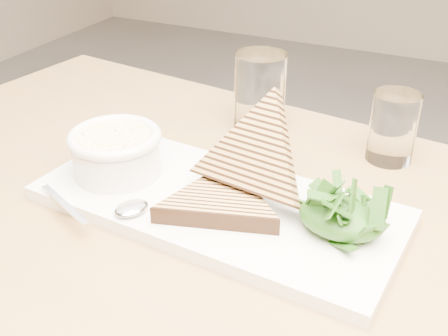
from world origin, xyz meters
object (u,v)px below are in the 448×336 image
at_px(platter, 217,204).
at_px(glass_near, 260,92).
at_px(soup_bowl, 117,157).
at_px(glass_far, 393,127).
at_px(table_top, 193,240).

xyz_separation_m(platter, glass_near, (-0.04, 0.24, 0.05)).
distance_m(soup_bowl, glass_near, 0.26).
bearing_deg(soup_bowl, glass_far, 36.06).
bearing_deg(table_top, soup_bowl, 161.98).
height_order(table_top, glass_far, glass_far).
xyz_separation_m(table_top, glass_near, (-0.03, 0.28, 0.08)).
bearing_deg(glass_near, platter, -79.60).
height_order(table_top, platter, platter).
distance_m(table_top, glass_near, 0.30).
height_order(table_top, glass_near, glass_near).
height_order(platter, glass_far, glass_far).
bearing_deg(glass_far, glass_near, 176.52).
bearing_deg(glass_far, table_top, -122.82).
relative_size(platter, soup_bowl, 3.93).
bearing_deg(table_top, glass_far, 57.18).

